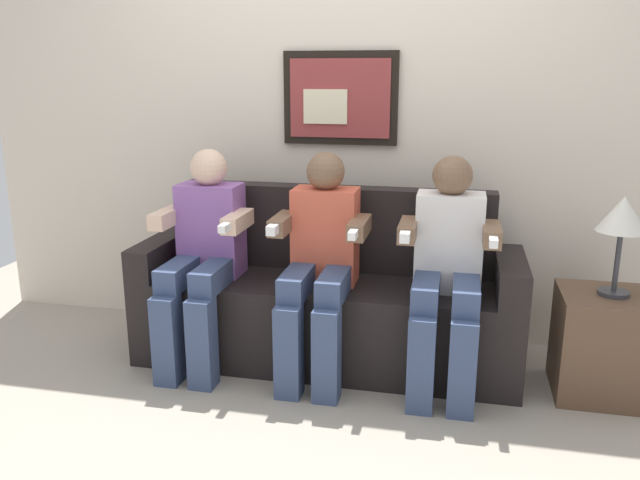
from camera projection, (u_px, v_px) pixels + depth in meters
name	position (u px, v px, depth m)	size (l,w,h in m)	color
ground_plane	(313.00, 385.00, 3.12)	(5.68, 5.68, 0.00)	#9E9384
back_wall_assembly	(344.00, 107.00, 3.51)	(4.37, 0.10, 2.60)	beige
couch	(327.00, 303.00, 3.35)	(1.97, 0.58, 0.90)	black
person_on_left	(203.00, 251.00, 3.24)	(0.46, 0.56, 1.11)	#8C59A5
person_in_middle	(320.00, 258.00, 3.11)	(0.46, 0.56, 1.11)	#D8593F
person_on_right	(447.00, 266.00, 2.99)	(0.46, 0.56, 1.11)	white
side_table_right	(600.00, 344.00, 2.99)	(0.40, 0.40, 0.50)	brown
table_lamp	(623.00, 219.00, 2.82)	(0.22, 0.22, 0.46)	#333338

